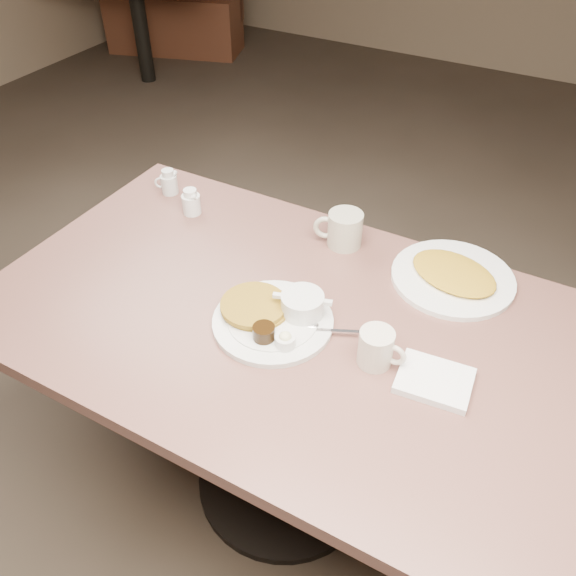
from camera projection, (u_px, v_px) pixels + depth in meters
The scene contains 9 objects.
room at pixel (282, 43), 1.03m from camera, with size 7.04×8.04×2.84m.
diner_table at pixel (284, 361), 1.56m from camera, with size 1.50×0.90×0.75m.
main_plate at pixel (276, 315), 1.42m from camera, with size 0.39×0.37×0.07m.
coffee_mug_near at pixel (377, 348), 1.30m from camera, with size 0.11×0.08×0.09m.
napkin at pixel (434, 381), 1.28m from camera, with size 0.17×0.14×0.02m.
coffee_mug_far at pixel (344, 229), 1.64m from camera, with size 0.15×0.12×0.10m.
creamer_left at pixel (169, 182), 1.86m from camera, with size 0.07×0.06×0.08m.
creamer_right at pixel (191, 202), 1.77m from camera, with size 0.07×0.06×0.08m.
hash_plate at pixel (453, 276), 1.54m from camera, with size 0.40×0.40×0.04m.
Camera 1 is at (0.52, -0.92, 1.75)m, focal length 36.79 mm.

